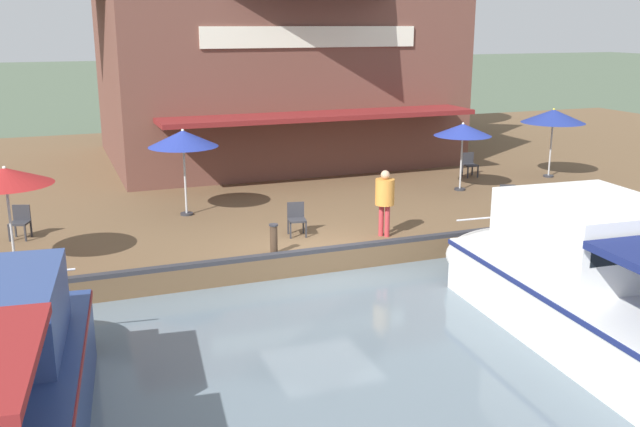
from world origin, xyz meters
The scene contains 17 objects.
ground_plane centered at (0.00, 0.00, 0.00)m, with size 220.00×220.00×0.00m, color #4C5B47.
quay_deck centered at (-11.00, 0.00, 0.30)m, with size 22.00×56.00×0.60m, color brown.
quay_edge_fender centered at (-0.10, 0.00, 0.65)m, with size 0.20×50.40×0.10m, color #2D2D33.
waterfront_restaurant centered at (-12.99, 2.83, 4.75)m, with size 11.68×13.47×8.66m.
patio_umbrella_mid_patio_right centered at (-4.60, 6.68, 2.59)m, with size 1.86×1.86×2.23m.
patio_umbrella_by_entrance centered at (-1.53, -6.78, 2.69)m, with size 2.03×2.03×2.32m.
patio_umbrella_near_quay_edge centered at (-5.27, 10.77, 2.77)m, with size 2.21×2.21×2.45m.
patio_umbrella_far_corner centered at (-4.69, -2.32, 2.80)m, with size 1.95×1.95×2.47m.
cafe_chair_beside_entrance centered at (-1.65, -0.04, 1.08)m, with size 0.51×0.51×0.85m.
cafe_chair_facing_river centered at (-3.89, -6.68, 1.08)m, with size 0.56×0.56×0.85m.
cafe_chair_under_first_umbrella centered at (-1.42, 6.27, 1.08)m, with size 0.58×0.58×0.85m.
cafe_chair_back_row_seat centered at (-6.37, 8.16, 1.08)m, with size 0.47×0.47×0.85m.
person_at_quay_edge centered at (-0.74, 2.03, 1.69)m, with size 0.49×0.49×1.73m.
motorboat_distant_upstream centered at (5.05, 3.78, 0.98)m, with size 9.74×3.84×2.56m.
mooring_post centered at (-0.35, -1.06, 0.98)m, with size 0.22×0.22×0.74m.
tree_downstream_bank centered at (-16.74, 5.78, 5.00)m, with size 3.55×3.38×6.20m.
tree_upstream_bank centered at (-17.24, 12.20, 5.55)m, with size 4.79×4.56×7.36m.
Camera 1 is at (15.08, -5.84, 5.89)m, focal length 40.00 mm.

